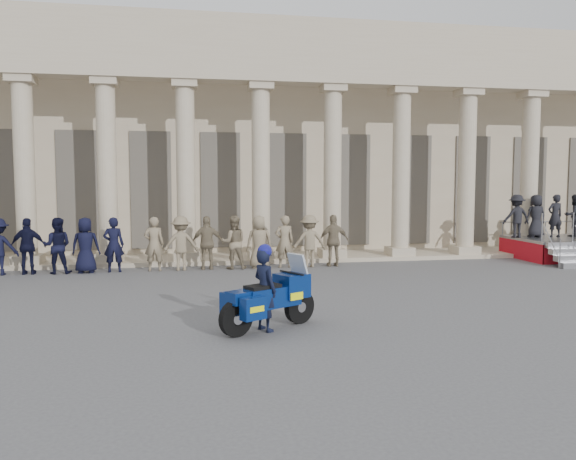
# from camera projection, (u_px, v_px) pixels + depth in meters

# --- Properties ---
(ground) EXTENTS (90.00, 90.00, 0.00)m
(ground) POSITION_uv_depth(u_px,v_px,m) (248.00, 316.00, 11.92)
(ground) COLOR #4D4D50
(ground) RESTS_ON ground
(building) EXTENTS (40.00, 12.50, 9.00)m
(building) POSITION_uv_depth(u_px,v_px,m) (214.00, 146.00, 26.01)
(building) COLOR tan
(building) RESTS_ON ground
(officer_rank) EXTENTS (18.33, 0.66, 1.75)m
(officer_rank) POSITION_uv_depth(u_px,v_px,m) (61.00, 246.00, 17.49)
(officer_rank) COLOR black
(officer_rank) RESTS_ON ground
(reviewing_stand) EXTENTS (5.04, 3.84, 2.40)m
(reviewing_stand) POSITION_uv_depth(u_px,v_px,m) (566.00, 223.00, 21.07)
(reviewing_stand) COLOR gray
(reviewing_stand) RESTS_ON ground
(motorcycle) EXTENTS (2.00, 1.46, 1.43)m
(motorcycle) POSITION_uv_depth(u_px,v_px,m) (270.00, 298.00, 10.80)
(motorcycle) COLOR black
(motorcycle) RESTS_ON ground
(rider) EXTENTS (0.62, 0.69, 1.68)m
(rider) POSITION_uv_depth(u_px,v_px,m) (265.00, 288.00, 10.71)
(rider) COLOR black
(rider) RESTS_ON ground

